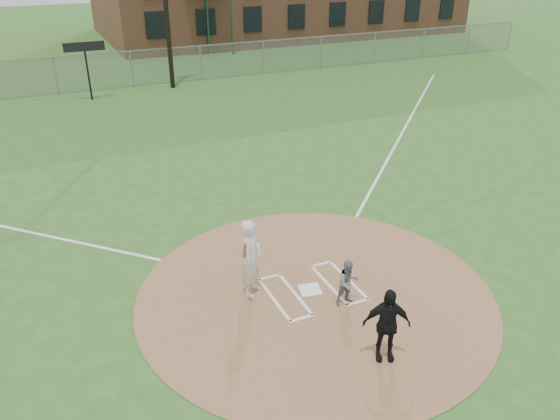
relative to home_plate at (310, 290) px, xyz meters
name	(u,v)px	position (x,y,z in m)	size (l,w,h in m)	color
ground	(315,293)	(0.07, -0.12, -0.04)	(140.00, 140.00, 0.00)	#2D5E20
dirt_circle	(315,293)	(0.07, -0.12, -0.03)	(8.40, 8.40, 0.02)	#9B6E49
home_plate	(310,290)	(0.00, 0.00, 0.00)	(0.50, 0.50, 0.03)	white
foul_line_first	(402,133)	(9.07, 8.88, -0.03)	(0.10, 24.00, 0.01)	white
catcher	(348,282)	(0.55, -0.78, 0.54)	(0.54, 0.42, 1.11)	slate
umpire	(386,325)	(0.28, -2.65, 0.79)	(0.94, 0.39, 1.60)	black
batters_boxes	(312,289)	(0.07, 0.03, -0.01)	(2.08, 1.88, 0.01)	white
batter_at_plate	(251,258)	(-1.27, 0.52, 0.93)	(0.82, 1.10, 1.89)	silver
outfield_fence	(132,69)	(0.07, 21.88, 0.98)	(56.08, 0.08, 2.03)	slate
scoreboard_sign	(85,53)	(-2.43, 20.08, 2.35)	(2.00, 0.10, 2.93)	black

